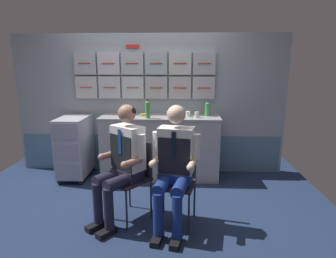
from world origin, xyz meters
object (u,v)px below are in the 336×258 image
object	(u,v)px
service_trolley	(75,146)
folding_chair_left	(134,170)
crew_member_left	(122,159)
crew_member_center	(174,162)
folding_chair_center	(177,173)
snack_banana	(145,115)
espresso_cup_small	(188,114)
water_bottle_blue_cap	(207,109)

from	to	relation	value
service_trolley	folding_chair_left	distance (m)	1.51
crew_member_left	crew_member_center	xyz separation A→B (m)	(0.56, -0.10, 0.01)
folding_chair_center	crew_member_center	world-z (taller)	crew_member_center
folding_chair_left	crew_member_left	xyz separation A→B (m)	(-0.10, -0.13, 0.18)
folding_chair_left	snack_banana	distance (m)	1.25
snack_banana	folding_chair_left	bearing A→B (deg)	-89.19
crew_member_left	espresso_cup_small	size ratio (longest dim) A/B	16.15
service_trolley	crew_member_left	size ratio (longest dim) A/B	0.73
service_trolley	crew_member_left	world-z (taller)	crew_member_left
water_bottle_blue_cap	crew_member_left	bearing A→B (deg)	-126.76
water_bottle_blue_cap	service_trolley	bearing A→B (deg)	-175.33
folding_chair_center	espresso_cup_small	bearing A→B (deg)	83.66
folding_chair_center	snack_banana	size ratio (longest dim) A/B	5.04
folding_chair_center	service_trolley	bearing A→B (deg)	144.02
service_trolley	espresso_cup_small	distance (m)	1.76
crew_member_left	folding_chair_center	world-z (taller)	crew_member_left
crew_member_center	water_bottle_blue_cap	size ratio (longest dim) A/B	5.71
espresso_cup_small	service_trolley	bearing A→B (deg)	-177.34
folding_chair_center	snack_banana	xyz separation A→B (m)	(-0.50, 1.25, 0.42)
folding_chair_left	water_bottle_blue_cap	world-z (taller)	water_bottle_blue_cap
folding_chair_left	espresso_cup_small	size ratio (longest dim) A/B	10.88
crew_member_left	crew_member_center	bearing A→B (deg)	-10.15
folding_chair_left	snack_banana	world-z (taller)	snack_banana
crew_member_center	water_bottle_blue_cap	world-z (taller)	crew_member_center
crew_member_left	folding_chair_center	distance (m)	0.62
service_trolley	snack_banana	size ratio (longest dim) A/B	5.43
espresso_cup_small	folding_chair_left	bearing A→B (deg)	-118.60
crew_member_left	espresso_cup_small	xyz separation A→B (m)	(0.72, 1.27, 0.27)
service_trolley	folding_chair_left	xyz separation A→B (m)	(1.07, -1.06, 0.04)
folding_chair_center	snack_banana	distance (m)	1.41
folding_chair_center	espresso_cup_small	world-z (taller)	espresso_cup_small
folding_chair_left	crew_member_center	bearing A→B (deg)	-26.37
snack_banana	espresso_cup_small	bearing A→B (deg)	-3.58
crew_member_left	snack_banana	xyz separation A→B (m)	(0.08, 1.31, 0.25)
service_trolley	snack_banana	distance (m)	1.16
service_trolley	espresso_cup_small	bearing A→B (deg)	2.66
crew_member_left	water_bottle_blue_cap	world-z (taller)	crew_member_left
folding_chair_left	water_bottle_blue_cap	xyz separation A→B (m)	(0.91, 1.22, 0.51)
water_bottle_blue_cap	espresso_cup_small	bearing A→B (deg)	-163.84
water_bottle_blue_cap	crew_member_center	bearing A→B (deg)	-107.36
crew_member_center	espresso_cup_small	world-z (taller)	crew_member_center
service_trolley	folding_chair_center	world-z (taller)	service_trolley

